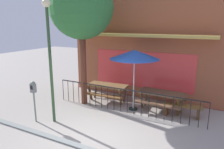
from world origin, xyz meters
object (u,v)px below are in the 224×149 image
street_tree (81,8)px  street_lamp (49,46)px  picnic_table_left (107,88)px  picnic_table_right (161,96)px  patio_umbrella (134,55)px  patio_bench (182,108)px  parking_meter_near (33,91)px

street_tree → street_lamp: (0.08, -2.01, -1.33)m
picnic_table_left → picnic_table_right: size_ratio=1.02×
picnic_table_right → street_lamp: bearing=-138.5°
picnic_table_left → street_lamp: size_ratio=0.45×
picnic_table_right → street_lamp: street_lamp is taller
street_tree → street_lamp: size_ratio=1.28×
patio_umbrella → street_tree: (-2.20, -0.34, 1.80)m
picnic_table_right → street_lamp: (-3.14, -2.78, 2.12)m
patio_bench → street_tree: size_ratio=0.27×
picnic_table_right → patio_bench: (0.88, -0.26, -0.26)m
picnic_table_right → parking_meter_near: bearing=-140.2°
patio_bench → street_tree: 5.56m
parking_meter_near → street_lamp: size_ratio=0.36×
picnic_table_left → patio_umbrella: (1.41, -0.36, 1.65)m
picnic_table_left → street_tree: bearing=-138.3°
parking_meter_near → street_lamp: (0.58, 0.31, 1.57)m
patio_umbrella → street_tree: street_tree is taller
patio_bench → street_lamp: street_lamp is taller
picnic_table_left → patio_bench: size_ratio=1.32×
parking_meter_near → street_tree: 3.75m
picnic_table_left → patio_umbrella: size_ratio=0.77×
parking_meter_near → patio_bench: bearing=31.6°
parking_meter_near → patio_umbrella: bearing=44.6°
parking_meter_near → street_tree: size_ratio=0.28×
patio_bench → street_tree: bearing=-172.9°
patio_bench → patio_umbrella: bearing=-174.7°
street_lamp → patio_umbrella: bearing=48.0°
picnic_table_left → patio_bench: bearing=-3.2°
picnic_table_left → picnic_table_right: bearing=1.8°
street_tree → street_lamp: street_tree is taller
patio_umbrella → street_lamp: 3.19m
picnic_table_left → street_lamp: street_lamp is taller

